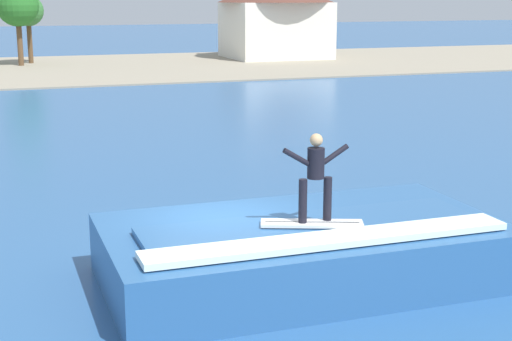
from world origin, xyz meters
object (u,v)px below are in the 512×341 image
house_gabled_white (275,15)px  tree_short_bushy (28,12)px  wave_crest (302,250)px  surfboard (312,224)px  tree_tall_bare (17,6)px  car_far_shore (282,50)px  surfer (316,172)px

house_gabled_white → tree_short_bushy: (-20.54, 1.27, 0.40)m
wave_crest → tree_short_bushy: (-2.10, 51.52, 3.56)m
surfboard → tree_tall_bare: (-2.90, 50.10, 3.32)m
car_far_shore → house_gabled_white: house_gabled_white is taller
wave_crest → car_far_shore: bearing=69.3°
surfboard → surfer: bearing=21.8°
house_gabled_white → car_far_shore: bearing=-97.0°
tree_short_bushy → surfboard: bearing=-87.8°
house_gabled_white → tree_tall_bare: bearing=-178.1°
surfboard → surfer: surfer is taller
car_far_shore → tree_short_bushy: bearing=170.1°
wave_crest → tree_tall_bare: 49.78m
tree_short_bushy → tree_tall_bare: bearing=-113.1°
house_gabled_white → surfboard: bearing=-110.0°
surfer → car_far_shore: bearing=69.5°
car_far_shore → house_gabled_white: 3.64m
house_gabled_white → tree_short_bushy: 20.58m
house_gabled_white → tree_short_bushy: bearing=176.5°
surfer → car_far_shore: size_ratio=0.38×
surfer → car_far_shore: surfer is taller
surfer → house_gabled_white: size_ratio=0.17×
surfboard → tree_short_bushy: tree_short_bushy is taller
tree_tall_bare → tree_short_bushy: tree_tall_bare is taller
surfer → house_gabled_white: house_gabled_white is taller
wave_crest → car_far_shore: 51.31m
wave_crest → tree_short_bushy: bearing=92.3°
surfer → wave_crest: bearing=91.3°
wave_crest → house_gabled_white: size_ratio=0.76×
surfboard → tree_tall_bare: size_ratio=0.31×
wave_crest → surfer: 1.78m
surfer → tree_short_bushy: 52.14m
surfer → tree_short_bushy: tree_short_bushy is taller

